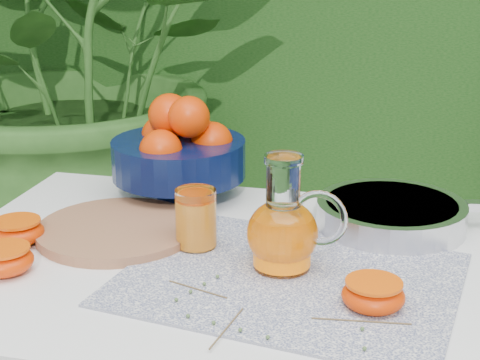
% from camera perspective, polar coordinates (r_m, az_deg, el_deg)
% --- Properties ---
extents(potted_plant_left, '(2.21, 2.21, 1.72)m').
position_cam_1_polar(potted_plant_left, '(2.63, -12.34, 9.65)').
color(potted_plant_left, '#2B571D').
rests_on(potted_plant_left, ground).
extents(white_table, '(1.00, 0.70, 0.75)m').
position_cam_1_polar(white_table, '(1.24, -0.22, -9.58)').
color(white_table, white).
rests_on(white_table, ground).
extents(placemat, '(0.55, 0.46, 0.00)m').
position_cam_1_polar(placemat, '(1.14, 3.83, -7.64)').
color(placemat, '#0D1749').
rests_on(placemat, white_table).
extents(cutting_board, '(0.31, 0.31, 0.02)m').
position_cam_1_polar(cutting_board, '(1.31, -9.47, -3.85)').
color(cutting_board, '#8D5C3F').
rests_on(cutting_board, white_table).
extents(fruit_bowl, '(0.32, 0.32, 0.21)m').
position_cam_1_polar(fruit_bowl, '(1.46, -4.70, 2.35)').
color(fruit_bowl, black).
rests_on(fruit_bowl, white_table).
extents(juice_pitcher, '(0.16, 0.12, 0.18)m').
position_cam_1_polar(juice_pitcher, '(1.14, 3.42, -3.91)').
color(juice_pitcher, white).
rests_on(juice_pitcher, white_table).
extents(juice_tumbler, '(0.09, 0.09, 0.10)m').
position_cam_1_polar(juice_tumbler, '(1.23, -3.44, -3.10)').
color(juice_tumbler, white).
rests_on(juice_tumbler, white_table).
extents(saute_pan, '(0.49, 0.32, 0.05)m').
position_cam_1_polar(saute_pan, '(1.35, 11.81, -2.54)').
color(saute_pan, silver).
rests_on(saute_pan, white_table).
extents(orange_halves, '(0.71, 0.21, 0.04)m').
position_cam_1_polar(orange_halves, '(1.16, -9.26, -6.15)').
color(orange_halves, '#DE4002').
rests_on(orange_halves, white_table).
extents(thyme_sprigs, '(0.36, 0.20, 0.01)m').
position_cam_1_polar(thyme_sprigs, '(1.04, 1.87, -10.18)').
color(thyme_sprigs, brown).
rests_on(thyme_sprigs, white_table).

